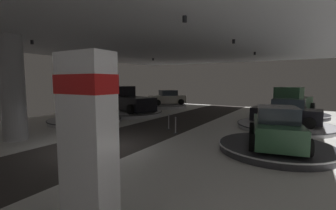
{
  "coord_description": "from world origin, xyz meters",
  "views": [
    {
      "loc": [
        8.5,
        -7.34,
        3.11
      ],
      "look_at": [
        -0.1,
        7.08,
        1.4
      ],
      "focal_mm": 24.71,
      "sensor_mm": 36.0,
      "label": 1
    }
  ],
  "objects_px": {
    "display_car_deep_left": "(167,98)",
    "visitor_walking_near": "(106,126)",
    "display_platform_deep_right": "(293,115)",
    "display_platform_far_left": "(132,113)",
    "display_car_mid_left": "(85,109)",
    "display_car_mid_right": "(276,127)",
    "column_left": "(13,88)",
    "display_car_far_right": "(286,113)",
    "display_platform_mid_right": "(275,147)",
    "display_platform_far_right": "(285,126)",
    "pickup_truck_far_left": "(130,101)",
    "display_platform_deep_left": "(167,106)",
    "pickup_truck_deep_right": "(293,103)",
    "display_platform_mid_left": "(85,120)",
    "brand_sign_pylon": "(88,145)"
  },
  "relations": [
    {
      "from": "display_platform_mid_right",
      "to": "display_platform_deep_left",
      "type": "height_order",
      "value": "display_platform_deep_left"
    },
    {
      "from": "pickup_truck_deep_right",
      "to": "display_car_mid_right",
      "type": "height_order",
      "value": "pickup_truck_deep_right"
    },
    {
      "from": "display_platform_mid_left",
      "to": "display_platform_far_left",
      "type": "bearing_deg",
      "value": 84.44
    },
    {
      "from": "pickup_truck_deep_right",
      "to": "display_car_deep_left",
      "type": "height_order",
      "value": "pickup_truck_deep_right"
    },
    {
      "from": "display_platform_deep_right",
      "to": "display_car_far_right",
      "type": "xyz_separation_m",
      "value": [
        -0.19,
        -5.83,
        0.84
      ]
    },
    {
      "from": "display_car_far_right",
      "to": "pickup_truck_far_left",
      "type": "relative_size",
      "value": 0.75
    },
    {
      "from": "display_platform_deep_right",
      "to": "visitor_walking_near",
      "type": "xyz_separation_m",
      "value": [
        -7.57,
        -14.84,
        0.71
      ]
    },
    {
      "from": "display_car_far_right",
      "to": "display_platform_deep_left",
      "type": "xyz_separation_m",
      "value": [
        -13.14,
        6.44,
        -0.83
      ]
    },
    {
      "from": "display_platform_mid_right",
      "to": "visitor_walking_near",
      "type": "bearing_deg",
      "value": -158.01
    },
    {
      "from": "column_left",
      "to": "pickup_truck_deep_right",
      "type": "bearing_deg",
      "value": 53.1
    },
    {
      "from": "display_platform_mid_right",
      "to": "display_platform_deep_left",
      "type": "xyz_separation_m",
      "value": [
        -13.15,
        12.46,
        0.03
      ]
    },
    {
      "from": "pickup_truck_deep_right",
      "to": "display_platform_far_left",
      "type": "bearing_deg",
      "value": -155.34
    },
    {
      "from": "visitor_walking_near",
      "to": "display_car_mid_right",
      "type": "bearing_deg",
      "value": 21.77
    },
    {
      "from": "column_left",
      "to": "display_platform_mid_right",
      "type": "height_order",
      "value": "column_left"
    },
    {
      "from": "display_platform_mid_right",
      "to": "display_car_deep_left",
      "type": "xyz_separation_m",
      "value": [
        -13.13,
        12.49,
        0.96
      ]
    },
    {
      "from": "display_car_mid_left",
      "to": "display_platform_deep_left",
      "type": "relative_size",
      "value": 0.99
    },
    {
      "from": "display_car_deep_left",
      "to": "pickup_truck_far_left",
      "type": "bearing_deg",
      "value": -90.28
    },
    {
      "from": "display_platform_far_left",
      "to": "display_car_mid_left",
      "type": "distance_m",
      "value": 5.01
    },
    {
      "from": "display_platform_far_left",
      "to": "display_platform_mid_right",
      "type": "bearing_deg",
      "value": -23.45
    },
    {
      "from": "column_left",
      "to": "display_car_mid_left",
      "type": "xyz_separation_m",
      "value": [
        -1.13,
        5.51,
        -1.7
      ]
    },
    {
      "from": "display_platform_deep_left",
      "to": "display_car_deep_left",
      "type": "xyz_separation_m",
      "value": [
        0.02,
        0.02,
        0.94
      ]
    },
    {
      "from": "display_car_mid_right",
      "to": "pickup_truck_far_left",
      "type": "xyz_separation_m",
      "value": [
        -13.17,
        5.72,
        0.19
      ]
    },
    {
      "from": "display_platform_mid_right",
      "to": "display_car_mid_right",
      "type": "bearing_deg",
      "value": -78.89
    },
    {
      "from": "display_platform_deep_right",
      "to": "display_platform_mid_right",
      "type": "distance_m",
      "value": 11.85
    },
    {
      "from": "pickup_truck_deep_right",
      "to": "display_car_mid_right",
      "type": "bearing_deg",
      "value": -90.56
    },
    {
      "from": "display_platform_deep_left",
      "to": "visitor_walking_near",
      "type": "height_order",
      "value": "visitor_walking_near"
    },
    {
      "from": "display_platform_far_right",
      "to": "display_car_mid_right",
      "type": "distance_m",
      "value": 6.13
    },
    {
      "from": "display_car_mid_left",
      "to": "display_platform_deep_left",
      "type": "distance_m",
      "value": 11.83
    },
    {
      "from": "display_platform_far_right",
      "to": "display_platform_deep_right",
      "type": "bearing_deg",
      "value": 87.85
    },
    {
      "from": "brand_sign_pylon",
      "to": "pickup_truck_far_left",
      "type": "relative_size",
      "value": 0.64
    },
    {
      "from": "display_platform_mid_left",
      "to": "visitor_walking_near",
      "type": "distance_m",
      "value": 7.02
    },
    {
      "from": "display_platform_deep_right",
      "to": "display_car_mid_left",
      "type": "height_order",
      "value": "display_car_mid_left"
    },
    {
      "from": "display_platform_far_right",
      "to": "pickup_truck_far_left",
      "type": "height_order",
      "value": "pickup_truck_far_left"
    },
    {
      "from": "display_platform_mid_right",
      "to": "brand_sign_pylon",
      "type": "bearing_deg",
      "value": -107.2
    },
    {
      "from": "display_platform_far_left",
      "to": "visitor_walking_near",
      "type": "bearing_deg",
      "value": -57.42
    },
    {
      "from": "display_car_far_right",
      "to": "display_platform_far_left",
      "type": "height_order",
      "value": "display_car_far_right"
    },
    {
      "from": "column_left",
      "to": "brand_sign_pylon",
      "type": "height_order",
      "value": "column_left"
    },
    {
      "from": "display_car_deep_left",
      "to": "pickup_truck_deep_right",
      "type": "bearing_deg",
      "value": -4.1
    },
    {
      "from": "pickup_truck_deep_right",
      "to": "display_platform_far_right",
      "type": "height_order",
      "value": "pickup_truck_deep_right"
    },
    {
      "from": "display_platform_deep_left",
      "to": "display_car_deep_left",
      "type": "distance_m",
      "value": 0.94
    },
    {
      "from": "display_platform_far_left",
      "to": "display_car_mid_left",
      "type": "bearing_deg",
      "value": -95.24
    },
    {
      "from": "display_car_deep_left",
      "to": "visitor_walking_near",
      "type": "bearing_deg",
      "value": -69.65
    },
    {
      "from": "pickup_truck_deep_right",
      "to": "pickup_truck_far_left",
      "type": "relative_size",
      "value": 0.98
    },
    {
      "from": "display_platform_far_right",
      "to": "display_platform_deep_left",
      "type": "distance_m",
      "value": 14.6
    },
    {
      "from": "pickup_truck_far_left",
      "to": "display_car_mid_left",
      "type": "distance_m",
      "value": 5.04
    },
    {
      "from": "display_platform_far_right",
      "to": "display_platform_mid_left",
      "type": "bearing_deg",
      "value": -158.09
    },
    {
      "from": "display_platform_deep_left",
      "to": "display_car_far_right",
      "type": "bearing_deg",
      "value": -26.12
    },
    {
      "from": "pickup_truck_deep_right",
      "to": "display_car_far_right",
      "type": "relative_size",
      "value": 1.3
    },
    {
      "from": "display_platform_far_right",
      "to": "display_car_mid_left",
      "type": "distance_m",
      "value": 14.34
    },
    {
      "from": "display_platform_deep_right",
      "to": "display_platform_far_left",
      "type": "relative_size",
      "value": 1.0
    }
  ]
}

